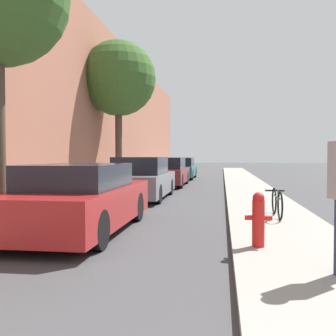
{
  "coord_description": "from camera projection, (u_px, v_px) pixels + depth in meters",
  "views": [
    {
      "loc": [
        1.74,
        0.08,
        1.51
      ],
      "look_at": [
        0.33,
        10.18,
        1.16
      ],
      "focal_mm": 41.29,
      "sensor_mm": 36.0,
      "label": 1
    }
  ],
  "objects": [
    {
      "name": "street_tree_far",
      "position": [
        118.0,
        79.0,
        17.33
      ],
      "size": [
        3.37,
        3.37,
        6.52
      ],
      "color": "#4C3A2B",
      "rests_on": "sidewalk_left"
    },
    {
      "name": "sidewalk_right",
      "position": [
        251.0,
        191.0,
        15.65
      ],
      "size": [
        2.0,
        52.0,
        0.12
      ],
      "color": "gray",
      "rests_on": "ground"
    },
    {
      "name": "parked_car_teal",
      "position": [
        181.0,
        169.0,
        24.48
      ],
      "size": [
        1.73,
        4.67,
        1.34
      ],
      "color": "black",
      "rests_on": "ground"
    },
    {
      "name": "sidewalk_left",
      "position": [
        112.0,
        189.0,
        16.45
      ],
      "size": [
        2.0,
        52.0,
        0.12
      ],
      "color": "gray",
      "rests_on": "ground"
    },
    {
      "name": "parked_car_maroon",
      "position": [
        167.0,
        172.0,
        18.82
      ],
      "size": [
        1.79,
        4.51,
        1.39
      ],
      "color": "black",
      "rests_on": "ground"
    },
    {
      "name": "parked_car_red",
      "position": [
        81.0,
        199.0,
        7.51
      ],
      "size": [
        1.79,
        4.44,
        1.33
      ],
      "color": "black",
      "rests_on": "ground"
    },
    {
      "name": "bicycle",
      "position": [
        277.0,
        203.0,
        8.63
      ],
      "size": [
        0.44,
        1.52,
        0.62
      ],
      "rotation": [
        0.0,
        0.0,
        0.01
      ],
      "color": "black",
      "rests_on": "sidewalk_right"
    },
    {
      "name": "building_facade_left",
      "position": [
        81.0,
        99.0,
        16.51
      ],
      "size": [
        0.7,
        52.0,
        7.78
      ],
      "color": "#9E604C",
      "rests_on": "ground"
    },
    {
      "name": "ground_plane",
      "position": [
        180.0,
        191.0,
        16.05
      ],
      "size": [
        120.0,
        120.0,
        0.0
      ],
      "primitive_type": "plane",
      "color": "#3D3D3F"
    },
    {
      "name": "parked_car_grey",
      "position": [
        142.0,
        179.0,
        13.3
      ],
      "size": [
        1.74,
        4.43,
        1.44
      ],
      "color": "black",
      "rests_on": "ground"
    },
    {
      "name": "fire_hydrant",
      "position": [
        258.0,
        219.0,
        5.82
      ],
      "size": [
        0.4,
        0.19,
        0.83
      ],
      "color": "red",
      "rests_on": "sidewalk_right"
    }
  ]
}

